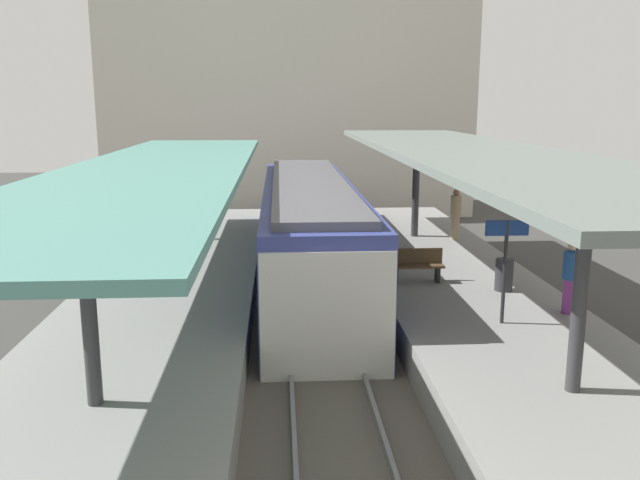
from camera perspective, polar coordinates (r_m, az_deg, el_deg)
The scene contains 15 objects.
ground_plane at distance 15.62m, azimuth -0.01°, elevation -9.08°, with size 80.00×80.00×0.00m, color #383835.
platform_left at distance 15.69m, azimuth -14.12°, elevation -7.42°, with size 4.40×28.00×1.00m, color gray.
platform_right at distance 16.13m, azimuth 13.69°, elevation -6.86°, with size 4.40×28.00×1.00m, color gray.
track_ballast at distance 15.58m, azimuth -0.01°, elevation -8.74°, with size 3.20×28.00×0.20m, color #59544C.
rail_near_side at distance 15.50m, azimuth -2.69°, elevation -8.20°, with size 0.08×28.00×0.14m, color slate.
rail_far_side at distance 15.58m, azimuth 2.66°, elevation -8.08°, with size 0.08×28.00×0.14m, color slate.
commuter_train at distance 19.93m, azimuth -0.91°, elevation 0.71°, with size 2.78×14.92×3.10m.
canopy_left at distance 16.29m, azimuth -13.86°, elevation 5.92°, with size 4.18×21.00×3.11m.
canopy_right at distance 16.69m, azimuth 12.92°, elevation 7.34°, with size 4.18×21.00×3.48m.
platform_bench at distance 17.26m, azimuth 8.35°, elevation -2.07°, with size 1.40×0.41×0.86m.
platform_sign at distance 14.13m, azimuth 15.83°, elevation -0.69°, with size 0.90×0.08×2.21m.
litter_bin at distance 16.90m, azimuth 15.67°, elevation -2.92°, with size 0.44×0.44×0.80m, color #2D2D30.
passenger_near_bench at distance 22.66m, azimuth 11.68°, elevation 2.27°, with size 0.36×0.36×1.73m.
passenger_mid_platform at distance 15.44m, azimuth 20.90°, elevation -2.97°, with size 0.36×0.36×1.63m.
station_building_backdrop at distance 34.56m, azimuth -2.73°, elevation 11.71°, with size 18.00×6.00×11.00m, color beige.
Camera 1 is at (-0.92, -14.56, 5.58)m, focal length 36.90 mm.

